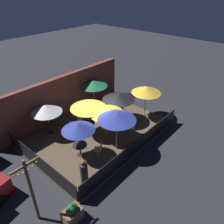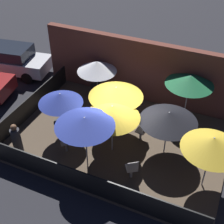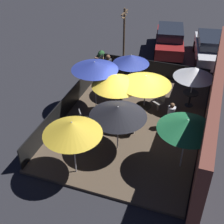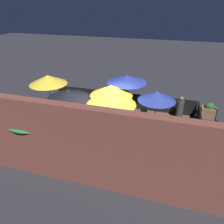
# 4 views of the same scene
# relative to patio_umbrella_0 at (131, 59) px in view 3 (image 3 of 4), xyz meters

# --- Properties ---
(ground_plane) EXTENTS (60.00, 60.00, 0.00)m
(ground_plane) POSITION_rel_patio_umbrella_0_xyz_m (2.21, 0.75, -2.04)
(ground_plane) COLOR #26262B
(patio_deck) EXTENTS (8.79, 6.11, 0.12)m
(patio_deck) POSITION_rel_patio_umbrella_0_xyz_m (2.21, 0.75, -1.98)
(patio_deck) COLOR brown
(patio_deck) RESTS_ON ground_plane
(building_wall) EXTENTS (10.39, 0.36, 3.12)m
(building_wall) POSITION_rel_patio_umbrella_0_xyz_m (2.21, 4.03, -0.48)
(building_wall) COLOR brown
(building_wall) RESTS_ON ground_plane
(fence_front) EXTENTS (8.59, 0.05, 0.95)m
(fence_front) POSITION_rel_patio_umbrella_0_xyz_m (2.21, -2.26, -1.45)
(fence_front) COLOR black
(fence_front) RESTS_ON patio_deck
(fence_side_left) EXTENTS (0.05, 5.91, 0.95)m
(fence_side_left) POSITION_rel_patio_umbrella_0_xyz_m (-2.14, 0.75, -1.45)
(fence_side_left) COLOR black
(fence_side_left) RESTS_ON patio_deck
(patio_umbrella_0) EXTENTS (1.78, 1.78, 2.15)m
(patio_umbrella_0) POSITION_rel_patio_umbrella_0_xyz_m (0.00, 0.00, 0.00)
(patio_umbrella_0) COLOR #B2B2B7
(patio_umbrella_0) RESTS_ON patio_deck
(patio_umbrella_1) EXTENTS (1.86, 1.86, 2.05)m
(patio_umbrella_1) POSITION_rel_patio_umbrella_0_xyz_m (0.11, 3.02, -0.12)
(patio_umbrella_1) COLOR #B2B2B7
(patio_umbrella_1) RESTS_ON patio_deck
(patio_umbrella_2) EXTENTS (2.22, 2.22, 2.22)m
(patio_umbrella_2) POSITION_rel_patio_umbrella_0_xyz_m (1.86, 1.19, 0.08)
(patio_umbrella_2) COLOR #B2B2B7
(patio_umbrella_2) RESTS_ON patio_deck
(patio_umbrella_3) EXTENTS (2.08, 2.08, 2.19)m
(patio_umbrella_3) POSITION_rel_patio_umbrella_0_xyz_m (4.36, 3.29, 0.05)
(patio_umbrella_3) COLOR #B2B2B7
(patio_umbrella_3) RESTS_ON patio_deck
(patio_umbrella_4) EXTENTS (2.12, 2.12, 2.39)m
(patio_umbrella_4) POSITION_rel_patio_umbrella_0_xyz_m (1.72, -1.18, 0.28)
(patio_umbrella_4) COLOR #B2B2B7
(patio_umbrella_4) RESTS_ON patio_deck
(patio_umbrella_5) EXTENTS (2.20, 2.20, 2.03)m
(patio_umbrella_5) POSITION_rel_patio_umbrella_0_xyz_m (4.18, 0.73, -0.11)
(patio_umbrella_5) COLOR #B2B2B7
(patio_umbrella_5) RESTS_ON patio_deck
(patio_umbrella_6) EXTENTS (2.12, 2.12, 2.22)m
(patio_umbrella_6) POSITION_rel_patio_umbrella_0_xyz_m (2.22, -0.00, 0.04)
(patio_umbrella_6) COLOR #B2B2B7
(patio_umbrella_6) RESTS_ON patio_deck
(patio_umbrella_7) EXTENTS (2.05, 2.05, 2.29)m
(patio_umbrella_7) POSITION_rel_patio_umbrella_0_xyz_m (5.91, -0.31, 0.12)
(patio_umbrella_7) COLOR #B2B2B7
(patio_umbrella_7) RESTS_ON patio_deck
(dining_table_0) EXTENTS (0.80, 0.80, 0.71)m
(dining_table_0) POSITION_rel_patio_umbrella_0_xyz_m (0.00, 0.00, -1.36)
(dining_table_0) COLOR black
(dining_table_0) RESTS_ON patio_deck
(dining_table_1) EXTENTS (0.73, 0.73, 0.73)m
(dining_table_1) POSITION_rel_patio_umbrella_0_xyz_m (0.11, 3.02, -1.36)
(dining_table_1) COLOR black
(dining_table_1) RESTS_ON patio_deck
(dining_table_2) EXTENTS (0.71, 0.71, 0.72)m
(dining_table_2) POSITION_rel_patio_umbrella_0_xyz_m (1.86, 1.19, -1.36)
(dining_table_2) COLOR black
(dining_table_2) RESTS_ON patio_deck
(patio_chair_0) EXTENTS (0.44, 0.44, 0.91)m
(patio_chair_0) POSITION_rel_patio_umbrella_0_xyz_m (3.12, 1.07, -1.43)
(patio_chair_0) COLOR gray
(patio_chair_0) RESTS_ON patio_deck
(patio_chair_1) EXTENTS (0.55, 0.55, 0.92)m
(patio_chair_1) POSITION_rel_patio_umbrella_0_xyz_m (0.96, 1.73, -1.42)
(patio_chair_1) COLOR gray
(patio_chair_1) RESTS_ON patio_deck
(patio_chair_2) EXTENTS (0.56, 0.56, 0.96)m
(patio_chair_2) POSITION_rel_patio_umbrella_0_xyz_m (0.61, -0.86, -1.39)
(patio_chair_2) COLOR gray
(patio_chair_2) RESTS_ON patio_deck
(patio_chair_3) EXTENTS (0.56, 0.56, 0.95)m
(patio_chair_3) POSITION_rel_patio_umbrella_0_xyz_m (3.47, -1.07, -1.40)
(patio_chair_3) COLOR gray
(patio_chair_3) RESTS_ON patio_deck
(patron_0) EXTENTS (0.47, 0.47, 1.26)m
(patron_0) POSITION_rel_patio_umbrella_0_xyz_m (2.11, 2.46, -1.35)
(patron_0) COLOR silver
(patron_0) RESTS_ON patio_deck
(patron_1) EXTENTS (0.53, 0.53, 1.39)m
(patron_1) POSITION_rel_patio_umbrella_0_xyz_m (-1.17, -1.60, -1.29)
(patron_1) COLOR #333338
(patron_1) RESTS_ON patio_deck
(planter_box) EXTENTS (0.80, 0.56, 0.91)m
(planter_box) POSITION_rel_patio_umbrella_0_xyz_m (-2.79, -2.62, -1.64)
(planter_box) COLOR brown
(planter_box) RESTS_ON ground_plane
(light_post) EXTENTS (1.10, 0.12, 3.27)m
(light_post) POSITION_rel_patio_umbrella_0_xyz_m (-3.69, -1.51, -0.19)
(light_post) COLOR brown
(light_post) RESTS_ON ground_plane
(parked_car_0) EXTENTS (4.58, 2.44, 1.62)m
(parked_car_0) POSITION_rel_patio_umbrella_0_xyz_m (-5.99, 0.86, -1.20)
(parked_car_0) COLOR maroon
(parked_car_0) RESTS_ON ground_plane
(parked_car_1) EXTENTS (4.59, 2.38, 1.62)m
(parked_car_1) POSITION_rel_patio_umbrella_0_xyz_m (-5.49, 3.46, -1.20)
(parked_car_1) COLOR silver
(parked_car_1) RESTS_ON ground_plane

